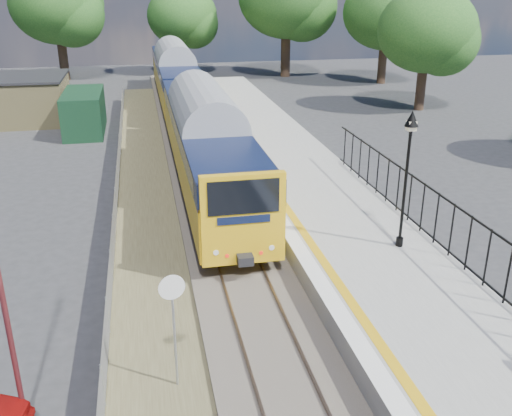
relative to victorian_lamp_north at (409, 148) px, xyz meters
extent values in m
plane|color=#2D2D30|center=(-5.30, -6.00, -4.30)|extent=(120.00, 120.00, 0.00)
cube|color=#473F38|center=(-5.30, 4.00, -4.20)|extent=(3.40, 80.00, 0.20)
cube|color=#4C472D|center=(-8.20, 2.00, -4.27)|extent=(2.60, 70.00, 0.06)
cube|color=brown|center=(-6.02, 4.00, -4.08)|extent=(0.07, 80.00, 0.14)
cube|color=brown|center=(-4.58, 4.00, -4.08)|extent=(0.07, 80.00, 0.14)
cube|color=gray|center=(-1.10, 2.00, -3.85)|extent=(5.00, 70.00, 0.90)
cube|color=silver|center=(-3.35, 2.00, -3.39)|extent=(0.50, 70.00, 0.01)
cube|color=gold|center=(-2.85, 2.00, -3.39)|extent=(0.30, 70.00, 0.01)
cylinder|color=black|center=(0.00, 0.00, -3.25)|extent=(0.24, 0.24, 0.30)
cylinder|color=black|center=(0.00, 0.00, -1.40)|extent=(0.10, 0.10, 3.70)
cube|color=black|center=(0.00, 0.00, 0.55)|extent=(0.08, 0.08, 0.30)
cube|color=beige|center=(0.00, 0.00, 0.72)|extent=(0.26, 0.26, 0.30)
cone|color=black|center=(0.00, 0.00, 0.95)|extent=(0.44, 0.44, 0.50)
cube|color=black|center=(1.25, -3.50, -1.65)|extent=(0.05, 26.00, 0.05)
cube|color=tan|center=(-17.30, 26.00, -2.80)|extent=(8.00, 6.00, 3.00)
cube|color=black|center=(-17.30, 26.00, -1.25)|extent=(8.20, 6.20, 0.15)
cube|color=#12341C|center=(-11.80, 22.00, -3.00)|extent=(2.40, 6.00, 2.60)
cylinder|color=#332319|center=(-15.30, 44.00, -2.37)|extent=(0.88, 0.88, 3.85)
ellipsoid|color=#1B4C19|center=(-15.30, 44.00, 2.85)|extent=(8.80, 8.80, 7.48)
cylinder|color=#332319|center=(-3.30, 46.00, -2.72)|extent=(0.72, 0.72, 3.15)
ellipsoid|color=#1B4C19|center=(-3.30, 46.00, 1.55)|extent=(7.20, 7.20, 6.12)
cylinder|color=#332319|center=(6.70, 42.00, -2.20)|extent=(0.96, 0.96, 4.20)
cylinder|color=#332319|center=(14.70, 36.00, -2.55)|extent=(0.80, 0.80, 3.50)
ellipsoid|color=#1B4C19|center=(14.70, 36.00, 2.20)|extent=(8.00, 8.00, 6.80)
cylinder|color=#332319|center=(12.70, 24.00, -2.72)|extent=(0.72, 0.72, 3.15)
ellipsoid|color=#1B4C19|center=(12.70, 24.00, 1.55)|extent=(7.20, 7.20, 6.12)
cube|color=gold|center=(-5.30, 10.23, -2.61)|extent=(2.80, 20.00, 1.90)
cube|color=#0E1633|center=(-5.30, 10.23, -1.31)|extent=(2.82, 20.00, 0.90)
cube|color=black|center=(-5.30, 10.23, -1.31)|extent=(2.82, 18.00, 0.70)
cube|color=black|center=(-5.30, 10.23, -3.79)|extent=(2.00, 18.00, 0.45)
cube|color=gold|center=(-5.30, 30.83, -2.61)|extent=(2.80, 20.00, 1.90)
cube|color=#0E1633|center=(-5.30, 30.83, -1.31)|extent=(2.82, 20.00, 0.90)
cube|color=black|center=(-5.30, 30.83, -1.31)|extent=(2.82, 18.00, 0.70)
cube|color=black|center=(-5.30, 30.83, -3.79)|extent=(2.00, 18.00, 0.45)
cube|color=black|center=(-5.30, 0.02, -1.26)|extent=(2.24, 0.04, 1.10)
cylinder|color=#999EA3|center=(-7.80, -4.58, -2.91)|extent=(0.06, 0.06, 2.77)
cylinder|color=silver|center=(-7.80, -4.63, -1.52)|extent=(0.62, 0.14, 0.62)
cylinder|color=#501A1D|center=(-11.22, -5.15, -0.80)|extent=(0.12, 0.12, 6.99)
camera|label=1|loc=(-8.18, -16.03, 4.89)|focal=40.00mm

